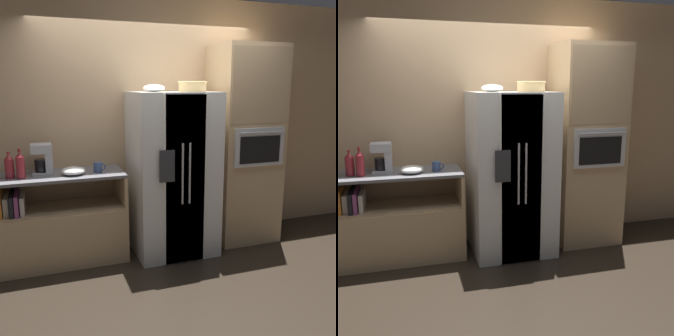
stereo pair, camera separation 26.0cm
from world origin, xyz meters
TOP-DOWN VIEW (x-y plane):
  - ground_plane at (0.00, 0.00)m, footprint 20.00×20.00m
  - wall_back at (0.00, 0.45)m, footprint 12.00×0.06m
  - counter_left at (-1.04, 0.14)m, footprint 1.31×0.57m
  - refrigerator at (0.17, 0.03)m, footprint 0.87×0.80m
  - wall_oven at (1.09, 0.11)m, footprint 0.74×0.69m
  - wicker_basket at (0.36, -0.05)m, footprint 0.30×0.30m
  - fruit_bowl at (-0.05, -0.00)m, footprint 0.23×0.23m
  - bottle_tall at (-1.38, 0.07)m, footprint 0.08×0.08m
  - bottle_short at (-1.48, 0.11)m, footprint 0.09×0.09m
  - mug at (-0.63, 0.10)m, footprint 0.13×0.09m
  - mixing_bowl at (-0.89, 0.06)m, footprint 0.24×0.24m
  - coffee_maker at (-1.16, 0.20)m, footprint 0.20×0.20m

SIDE VIEW (x-z plane):
  - ground_plane at x=0.00m, z-range 0.00..0.00m
  - counter_left at x=-1.04m, z-range -0.12..0.82m
  - refrigerator at x=0.17m, z-range 0.00..1.76m
  - mixing_bowl at x=-0.89m, z-range 0.95..1.02m
  - mug at x=-0.63m, z-range 0.95..1.05m
  - bottle_short at x=-1.48m, z-range 0.94..1.20m
  - bottle_tall at x=-1.38m, z-range 0.93..1.22m
  - coffee_maker at x=-1.16m, z-range 0.96..1.26m
  - wall_oven at x=1.09m, z-range 0.00..2.28m
  - wall_back at x=0.00m, z-range 0.00..2.80m
  - fruit_bowl at x=-0.05m, z-range 1.76..1.84m
  - wicker_basket at x=0.36m, z-range 1.77..1.88m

